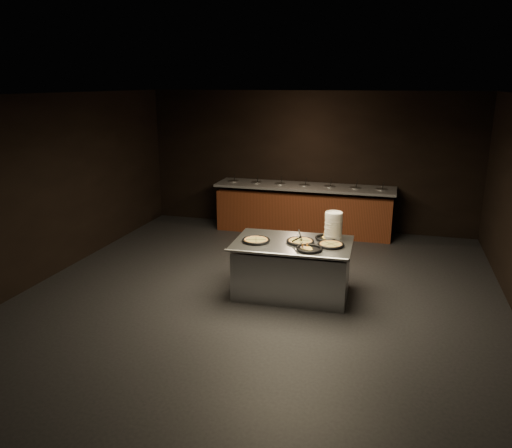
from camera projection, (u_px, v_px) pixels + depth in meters
The scene contains 11 objects.
room at pixel (258, 203), 6.88m from camera, with size 7.02×8.02×2.92m.
salad_bar at pixel (304, 212), 10.45m from camera, with size 3.70×0.83×1.18m.
serving_counter at pixel (292, 269), 7.38m from camera, with size 1.74×1.16×0.81m.
plate_stack at pixel (333, 226), 7.35m from camera, with size 0.26×0.26×0.41m, color silver.
pan_veggie_whole at pixel (256, 240), 7.28m from camera, with size 0.41×0.41×0.04m.
pan_cheese_whole at pixel (300, 241), 7.24m from camera, with size 0.41×0.41×0.04m.
pan_cheese_slices_a at pixel (326, 238), 7.39m from camera, with size 0.33×0.33×0.04m.
pan_cheese_slices_b at pixel (309, 249), 6.91m from camera, with size 0.37×0.37×0.04m.
pan_veggie_slices at pixel (331, 245), 7.09m from camera, with size 0.38×0.38×0.04m.
server_left at pixel (299, 235), 7.35m from camera, with size 0.20×0.27×0.15m.
server_right at pixel (299, 242), 7.03m from camera, with size 0.29×0.24×0.17m.
Camera 1 is at (1.81, -6.45, 3.06)m, focal length 35.00 mm.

